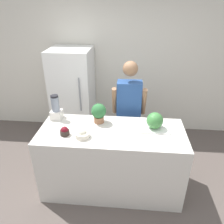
{
  "coord_description": "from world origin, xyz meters",
  "views": [
    {
      "loc": [
        0.21,
        -1.95,
        2.45
      ],
      "look_at": [
        0.0,
        0.43,
        1.2
      ],
      "focal_mm": 35.0,
      "sensor_mm": 36.0,
      "label": 1
    }
  ],
  "objects_px": {
    "bowl_cherries": "(65,131)",
    "potted_plant": "(99,112)",
    "person": "(129,113)",
    "watermelon": "(155,121)",
    "refrigerator": "(74,95)",
    "blender": "(56,109)",
    "bowl_cream": "(82,134)"
  },
  "relations": [
    {
      "from": "refrigerator",
      "to": "blender",
      "type": "distance_m",
      "value": 1.09
    },
    {
      "from": "bowl_cream",
      "to": "potted_plant",
      "type": "bearing_deg",
      "value": 68.48
    },
    {
      "from": "refrigerator",
      "to": "bowl_cherries",
      "type": "distance_m",
      "value": 1.49
    },
    {
      "from": "person",
      "to": "watermelon",
      "type": "xyz_separation_m",
      "value": [
        0.34,
        -0.56,
        0.2
      ]
    },
    {
      "from": "person",
      "to": "potted_plant",
      "type": "distance_m",
      "value": 0.65
    },
    {
      "from": "refrigerator",
      "to": "person",
      "type": "bearing_deg",
      "value": -32.12
    },
    {
      "from": "bowl_cherries",
      "to": "potted_plant",
      "type": "bearing_deg",
      "value": 42.77
    },
    {
      "from": "person",
      "to": "blender",
      "type": "distance_m",
      "value": 1.1
    },
    {
      "from": "refrigerator",
      "to": "person",
      "type": "relative_size",
      "value": 1.01
    },
    {
      "from": "refrigerator",
      "to": "bowl_cream",
      "type": "xyz_separation_m",
      "value": [
        0.49,
        -1.49,
        0.14
      ]
    },
    {
      "from": "bowl_cherries",
      "to": "blender",
      "type": "bearing_deg",
      "value": 119.79
    },
    {
      "from": "person",
      "to": "blender",
      "type": "bearing_deg",
      "value": -157.7
    },
    {
      "from": "watermelon",
      "to": "bowl_cherries",
      "type": "bearing_deg",
      "value": -167.49
    },
    {
      "from": "watermelon",
      "to": "person",
      "type": "bearing_deg",
      "value": 121.09
    },
    {
      "from": "refrigerator",
      "to": "blender",
      "type": "bearing_deg",
      "value": -88.01
    },
    {
      "from": "refrigerator",
      "to": "bowl_cream",
      "type": "relative_size",
      "value": 9.61
    },
    {
      "from": "refrigerator",
      "to": "potted_plant",
      "type": "distance_m",
      "value": 1.3
    },
    {
      "from": "watermelon",
      "to": "bowl_cherries",
      "type": "relative_size",
      "value": 1.87
    },
    {
      "from": "refrigerator",
      "to": "bowl_cherries",
      "type": "height_order",
      "value": "refrigerator"
    },
    {
      "from": "person",
      "to": "bowl_cherries",
      "type": "xyz_separation_m",
      "value": [
        -0.77,
        -0.81,
        0.13
      ]
    },
    {
      "from": "bowl_cherries",
      "to": "refrigerator",
      "type": "bearing_deg",
      "value": 100.29
    },
    {
      "from": "refrigerator",
      "to": "bowl_cream",
      "type": "bearing_deg",
      "value": -71.75
    },
    {
      "from": "watermelon",
      "to": "blender",
      "type": "height_order",
      "value": "blender"
    },
    {
      "from": "person",
      "to": "bowl_cherries",
      "type": "height_order",
      "value": "person"
    },
    {
      "from": "refrigerator",
      "to": "watermelon",
      "type": "distance_m",
      "value": 1.84
    },
    {
      "from": "blender",
      "to": "person",
      "type": "bearing_deg",
      "value": 22.3
    },
    {
      "from": "watermelon",
      "to": "blender",
      "type": "distance_m",
      "value": 1.34
    },
    {
      "from": "blender",
      "to": "potted_plant",
      "type": "distance_m",
      "value": 0.6
    },
    {
      "from": "refrigerator",
      "to": "bowl_cream",
      "type": "distance_m",
      "value": 1.57
    },
    {
      "from": "bowl_cherries",
      "to": "potted_plant",
      "type": "xyz_separation_m",
      "value": [
        0.37,
        0.35,
        0.1
      ]
    },
    {
      "from": "potted_plant",
      "to": "person",
      "type": "bearing_deg",
      "value": 49.31
    },
    {
      "from": "bowl_cherries",
      "to": "blender",
      "type": "relative_size",
      "value": 0.32
    }
  ]
}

